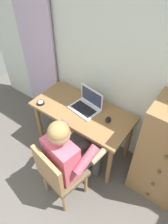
# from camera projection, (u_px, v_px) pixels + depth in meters

# --- Properties ---
(wall_back) EXTENTS (4.80, 0.05, 2.50)m
(wall_back) POSITION_uv_depth(u_px,v_px,m) (137.00, 72.00, 2.10)
(wall_back) COLOR silver
(wall_back) RESTS_ON ground_plane
(curtain_panel) EXTENTS (0.62, 0.03, 2.23)m
(curtain_panel) POSITION_uv_depth(u_px,v_px,m) (37.00, 49.00, 2.76)
(curtain_panel) COLOR #B29EBC
(curtain_panel) RESTS_ON ground_plane
(desk) EXTENTS (1.23, 0.59, 0.74)m
(desk) POSITION_uv_depth(u_px,v_px,m) (82.00, 117.00, 2.51)
(desk) COLOR olive
(desk) RESTS_ON ground_plane
(dresser) EXTENTS (0.57, 0.49, 1.25)m
(dresser) POSITION_uv_depth(u_px,v_px,m) (168.00, 155.00, 2.11)
(dresser) COLOR olive
(dresser) RESTS_ON ground_plane
(chair) EXTENTS (0.48, 0.47, 0.86)m
(chair) POSITION_uv_depth(u_px,v_px,m) (59.00, 173.00, 2.12)
(chair) COLOR brown
(chair) RESTS_ON ground_plane
(person_seated) EXTENTS (0.60, 0.63, 1.18)m
(person_seated) POSITION_uv_depth(u_px,v_px,m) (71.00, 153.00, 2.09)
(person_seated) COLOR #4C4C4C
(person_seated) RESTS_ON ground_plane
(laptop) EXTENTS (0.38, 0.30, 0.24)m
(laptop) POSITION_uv_depth(u_px,v_px,m) (87.00, 105.00, 2.42)
(laptop) COLOR silver
(laptop) RESTS_ON desk
(computer_mouse) EXTENTS (0.09, 0.12, 0.03)m
(computer_mouse) POSITION_uv_depth(u_px,v_px,m) (108.00, 120.00, 2.29)
(computer_mouse) COLOR black
(computer_mouse) RESTS_ON desk
(desk_clock) EXTENTS (0.09, 0.09, 0.03)m
(desk_clock) POSITION_uv_depth(u_px,v_px,m) (41.00, 103.00, 2.50)
(desk_clock) COLOR black
(desk_clock) RESTS_ON desk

